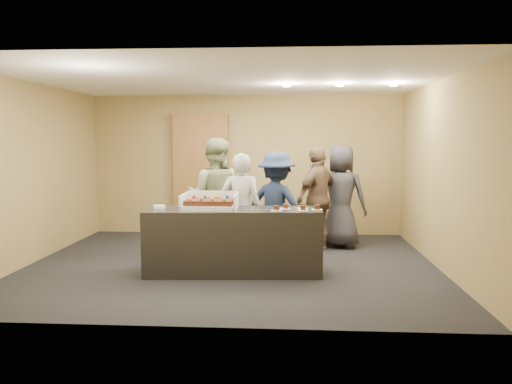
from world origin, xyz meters
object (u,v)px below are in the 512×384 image
(sheet_cake, at_px, (210,202))
(person_server_grey, at_px, (241,210))
(cake_box, at_px, (210,205))
(person_navy_man, at_px, (277,205))
(person_brown_extra, at_px, (318,199))
(serving_counter, at_px, (233,241))
(person_sage_man, at_px, (215,197))
(storage_cabinet, at_px, (201,174))
(person_dark_suit, at_px, (341,196))
(plate_stack, at_px, (159,207))

(sheet_cake, height_order, person_server_grey, person_server_grey)
(cake_box, relative_size, person_navy_man, 0.45)
(person_server_grey, height_order, person_brown_extra, person_brown_extra)
(serving_counter, relative_size, person_sage_man, 1.28)
(cake_box, distance_m, person_server_grey, 0.59)
(person_navy_man, distance_m, person_brown_extra, 0.90)
(sheet_cake, xyz_separation_m, person_brown_extra, (1.57, 1.54, -0.13))
(serving_counter, relative_size, person_brown_extra, 1.38)
(person_sage_man, bearing_deg, serving_counter, 113.55)
(person_sage_man, bearing_deg, person_server_grey, 130.19)
(cake_box, bearing_deg, storage_cabinet, 102.36)
(person_brown_extra, bearing_deg, person_dark_suit, 165.34)
(person_server_grey, height_order, person_sage_man, person_sage_man)
(storage_cabinet, distance_m, person_dark_suit, 2.83)
(cake_box, height_order, plate_stack, cake_box)
(person_navy_man, height_order, person_dark_suit, person_dark_suit)
(serving_counter, bearing_deg, plate_stack, 176.20)
(storage_cabinet, height_order, person_server_grey, storage_cabinet)
(person_navy_man, bearing_deg, sheet_cake, 68.18)
(plate_stack, bearing_deg, cake_box, 2.24)
(storage_cabinet, height_order, person_sage_man, storage_cabinet)
(cake_box, height_order, person_server_grey, person_server_grey)
(cake_box, xyz_separation_m, person_dark_suit, (1.98, 1.79, -0.06))
(sheet_cake, height_order, plate_stack, sheet_cake)
(person_sage_man, xyz_separation_m, person_dark_suit, (2.07, 0.74, -0.05))
(person_sage_man, bearing_deg, sheet_cake, 97.41)
(sheet_cake, height_order, person_sage_man, person_sage_man)
(person_brown_extra, bearing_deg, cake_box, -5.41)
(storage_cabinet, distance_m, person_sage_man, 1.90)
(person_navy_man, xyz_separation_m, person_dark_suit, (1.08, 0.87, 0.05))
(plate_stack, distance_m, person_dark_suit, 3.24)
(cake_box, xyz_separation_m, person_navy_man, (0.90, 0.92, -0.12))
(storage_cabinet, relative_size, person_brown_extra, 1.35)
(storage_cabinet, distance_m, person_server_grey, 2.66)
(serving_counter, height_order, storage_cabinet, storage_cabinet)
(storage_cabinet, bearing_deg, serving_counter, -71.82)
(person_dark_suit, bearing_deg, storage_cabinet, -0.51)
(serving_counter, height_order, person_sage_man, person_sage_man)
(person_brown_extra, distance_m, person_dark_suit, 0.50)
(person_server_grey, bearing_deg, serving_counter, 85.27)
(cake_box, xyz_separation_m, plate_stack, (-0.71, -0.03, -0.03))
(person_brown_extra, xyz_separation_m, person_dark_suit, (0.41, 0.28, 0.02))
(person_navy_man, bearing_deg, person_server_grey, 66.30)
(sheet_cake, height_order, person_dark_suit, person_dark_suit)
(serving_counter, xyz_separation_m, plate_stack, (-1.03, 0.00, 0.47))
(storage_cabinet, distance_m, sheet_cake, 2.96)
(storage_cabinet, xyz_separation_m, person_dark_suit, (2.61, -1.07, -0.29))
(person_sage_man, distance_m, person_dark_suit, 2.20)
(storage_cabinet, xyz_separation_m, plate_stack, (-0.08, -2.89, -0.26))
(serving_counter, bearing_deg, sheet_cake, 176.22)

